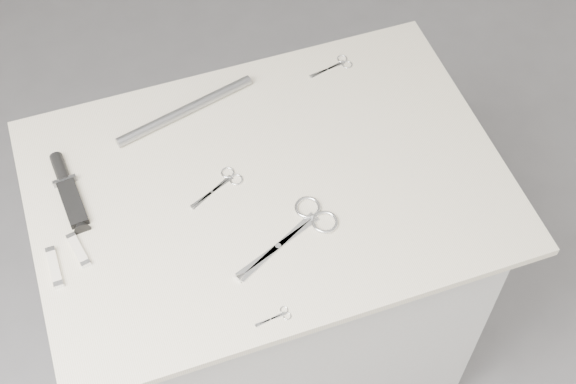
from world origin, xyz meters
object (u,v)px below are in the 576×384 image
object	(u,v)px
pocket_knife_a	(54,267)
metal_rail	(185,110)
tiny_scissors	(277,317)
embroidery_scissors_a	(224,183)
sheathed_knife	(67,187)
pocket_knife_b	(78,250)
large_shears	(303,226)
plinth	(272,288)
embroidery_scissors_b	(337,65)

from	to	relation	value
pocket_knife_a	metal_rail	bearing A→B (deg)	-50.07
tiny_scissors	metal_rail	bearing A→B (deg)	87.27
embroidery_scissors_a	sheathed_knife	distance (m)	0.33
pocket_knife_b	large_shears	bearing A→B (deg)	-113.73
large_shears	embroidery_scissors_a	bearing A→B (deg)	102.86
embroidery_scissors_a	metal_rail	xyz separation A→B (m)	(-0.03, 0.21, 0.01)
plinth	pocket_knife_b	distance (m)	0.63
sheathed_knife	tiny_scissors	bearing A→B (deg)	-148.04
embroidery_scissors_b	metal_rail	xyz separation A→B (m)	(-0.38, -0.03, 0.01)
sheathed_knife	large_shears	bearing A→B (deg)	-125.03
embroidery_scissors_b	pocket_knife_b	world-z (taller)	pocket_knife_b
plinth	pocket_knife_a	size ratio (longest dim) A/B	9.61
embroidery_scissors_b	metal_rail	size ratio (longest dim) A/B	0.33
embroidery_scissors_a	sheathed_knife	xyz separation A→B (m)	(-0.32, 0.09, 0.01)
pocket_knife_a	tiny_scissors	bearing A→B (deg)	-123.92
sheathed_knife	pocket_knife_a	size ratio (longest dim) A/B	2.09
embroidery_scissors_b	pocket_knife_a	xyz separation A→B (m)	(-0.72, -0.33, 0.00)
embroidery_scissors_b	plinth	bearing A→B (deg)	-145.79
tiny_scissors	metal_rail	size ratio (longest dim) A/B	0.21
plinth	sheathed_knife	size ratio (longest dim) A/B	4.59
sheathed_knife	pocket_knife_a	world-z (taller)	sheathed_knife
plinth	metal_rail	xyz separation A→B (m)	(-0.11, 0.24, 0.48)
plinth	pocket_knife_b	size ratio (longest dim) A/B	10.44
plinth	embroidery_scissors_a	size ratio (longest dim) A/B	7.11
tiny_scissors	embroidery_scissors_a	bearing A→B (deg)	85.09
embroidery_scissors_a	embroidery_scissors_b	xyz separation A→B (m)	(0.35, 0.24, -0.00)
tiny_scissors	pocket_knife_a	world-z (taller)	pocket_knife_a
metal_rail	large_shears	bearing A→B (deg)	-68.45
metal_rail	embroidery_scissors_a	bearing A→B (deg)	-83.23
plinth	embroidery_scissors_a	xyz separation A→B (m)	(-0.09, 0.03, 0.47)
large_shears	tiny_scissors	xyz separation A→B (m)	(-0.11, -0.18, -0.00)
embroidery_scissors_a	pocket_knife_a	size ratio (longest dim) A/B	1.35
tiny_scissors	pocket_knife_b	xyz separation A→B (m)	(-0.33, 0.27, 0.00)
embroidery_scissors_a	embroidery_scissors_b	distance (m)	0.43
plinth	pocket_knife_a	distance (m)	0.67
pocket_knife_a	metal_rail	xyz separation A→B (m)	(0.35, 0.30, 0.01)
embroidery_scissors_a	tiny_scissors	distance (m)	0.33
large_shears	pocket_knife_b	world-z (taller)	pocket_knife_b
embroidery_scissors_a	metal_rail	world-z (taller)	metal_rail
metal_rail	embroidery_scissors_b	bearing A→B (deg)	4.16
large_shears	sheathed_knife	size ratio (longest dim) A/B	1.22
embroidery_scissors_a	tiny_scissors	size ratio (longest dim) A/B	1.77
large_shears	embroidery_scissors_a	size ratio (longest dim) A/B	1.89
pocket_knife_b	metal_rail	distance (m)	0.41
embroidery_scissors_b	pocket_knife_b	xyz separation A→B (m)	(-0.67, -0.31, 0.00)
embroidery_scissors_a	embroidery_scissors_b	bearing A→B (deg)	8.19
pocket_knife_b	embroidery_scissors_b	bearing A→B (deg)	-77.44
large_shears	pocket_knife_a	world-z (taller)	pocket_knife_a
sheathed_knife	pocket_knife_b	bearing A→B (deg)	172.67
embroidery_scissors_a	pocket_knife_a	world-z (taller)	pocket_knife_a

